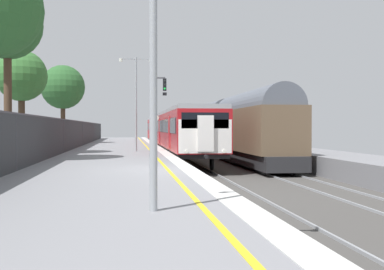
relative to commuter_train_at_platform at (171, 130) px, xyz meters
The scene contains 11 objects.
ground 26.43m from the commuter_train_at_platform, 88.82° to the right, with size 17.40×110.00×1.21m.
commuter_train_at_platform is the anchor object (origin of this frame).
freight_train_adjacent_track 4.29m from the commuter_train_at_platform, 20.74° to the left, with size 2.60×43.79×4.72m.
signal_gantry 4.77m from the commuter_train_at_platform, 110.59° to the right, with size 1.10×0.24×5.55m.
speed_limit_sign 7.39m from the commuter_train_at_platform, 104.48° to the right, with size 0.59×0.08×2.47m.
platform_lamp_near 34.95m from the commuter_train_at_platform, 95.52° to the right, with size 2.00×0.20×5.57m.
platform_lamp_mid 13.95m from the commuter_train_at_platform, 104.09° to the right, with size 2.00×0.20×5.76m.
platform_back_fence 27.42m from the commuter_train_at_platform, 105.97° to the right, with size 0.07×99.00×1.97m.
background_tree_left 19.98m from the commuter_train_at_platform, 122.26° to the right, with size 3.73×3.73×8.86m.
background_tree_centre 10.97m from the commuter_train_at_platform, 164.46° to the left, with size 4.05×4.05×7.24m.
background_tree_right 15.26m from the commuter_train_at_platform, 137.09° to the right, with size 3.37×3.37×6.56m.
Camera 1 is at (-1.69, -16.86, 1.47)m, focal length 45.30 mm.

